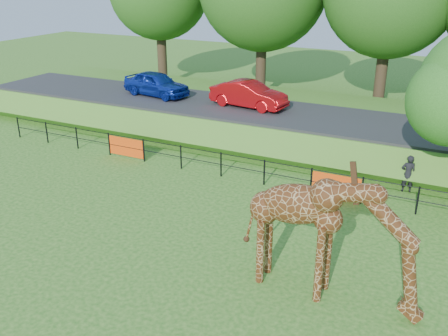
# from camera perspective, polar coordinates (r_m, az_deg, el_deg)

# --- Properties ---
(ground) EXTENTS (90.00, 90.00, 0.00)m
(ground) POSITION_cam_1_polar(r_m,az_deg,el_deg) (14.65, -7.66, -13.34)
(ground) COLOR #246419
(ground) RESTS_ON ground
(giraffe) EXTENTS (5.06, 1.17, 3.59)m
(giraffe) POSITION_cam_1_polar(r_m,az_deg,el_deg) (13.53, 12.12, -7.90)
(giraffe) COLOR #4E2710
(giraffe) RESTS_ON ground
(perimeter_fence) EXTENTS (28.07, 0.10, 1.10)m
(perimeter_fence) POSITION_cam_1_polar(r_m,az_deg,el_deg) (20.63, 4.62, -0.51)
(perimeter_fence) COLOR black
(perimeter_fence) RESTS_ON ground
(embankment) EXTENTS (40.00, 9.00, 1.30)m
(embankment) POSITION_cam_1_polar(r_m,az_deg,el_deg) (27.32, 10.59, 5.10)
(embankment) COLOR #246419
(embankment) RESTS_ON ground
(road) EXTENTS (40.00, 5.00, 0.12)m
(road) POSITION_cam_1_polar(r_m,az_deg,el_deg) (25.73, 9.74, 5.76)
(road) COLOR #29292C
(road) RESTS_ON embankment
(car_blue) EXTENTS (4.34, 2.31, 1.41)m
(car_blue) POSITION_cam_1_polar(r_m,az_deg,el_deg) (29.59, -7.74, 9.53)
(car_blue) COLOR #1634B5
(car_blue) RESTS_ON road
(car_red) EXTENTS (4.35, 1.98, 1.38)m
(car_red) POSITION_cam_1_polar(r_m,az_deg,el_deg) (26.87, 2.85, 8.40)
(car_red) COLOR red
(car_red) RESTS_ON road
(visitor) EXTENTS (0.65, 0.52, 1.56)m
(visitor) POSITION_cam_1_polar(r_m,az_deg,el_deg) (21.16, 20.29, -0.61)
(visitor) COLOR black
(visitor) RESTS_ON ground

